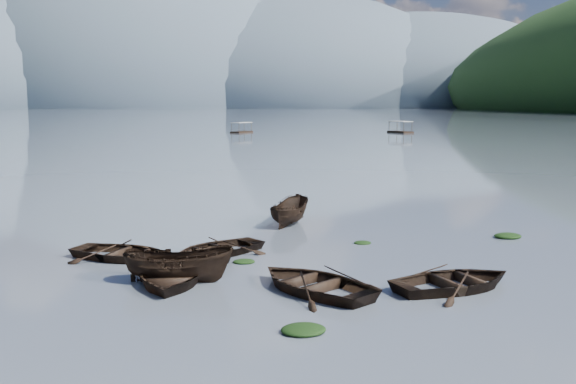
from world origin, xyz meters
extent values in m
plane|color=slate|center=(0.00, 0.00, 0.00)|extent=(2400.00, 2400.00, 0.00)
ellipsoid|color=#475666|center=(-60.00, 900.00, 0.00)|extent=(520.00, 520.00, 340.00)
ellipsoid|color=#475666|center=(140.00, 900.00, 0.00)|extent=(520.00, 520.00, 260.00)
ellipsoid|color=#475666|center=(320.00, 900.00, 0.00)|extent=(520.00, 520.00, 220.00)
imported|color=black|center=(-5.26, 4.73, 0.00)|extent=(3.71, 4.90, 0.95)
imported|color=black|center=(-4.13, 6.77, 0.00)|extent=(5.03, 5.43, 0.92)
imported|color=black|center=(-5.00, 4.64, 0.00)|extent=(4.02, 2.15, 1.47)
imported|color=black|center=(-0.60, 2.87, 0.00)|extent=(5.28, 5.65, 0.95)
imported|color=black|center=(4.04, 2.37, 0.00)|extent=(5.09, 4.18, 0.92)
imported|color=black|center=(-7.21, 8.35, 0.00)|extent=(5.26, 4.79, 0.89)
imported|color=black|center=(-3.47, 8.57, 0.00)|extent=(5.02, 4.68, 0.85)
imported|color=black|center=(0.47, 14.54, 0.00)|extent=(3.06, 4.12, 1.50)
ellipsoid|color=black|center=(-2.53, 6.98, 0.00)|extent=(0.86, 0.69, 0.19)
ellipsoid|color=black|center=(-1.65, -0.83, 0.00)|extent=(1.23, 0.98, 0.27)
ellipsoid|color=black|center=(2.91, 9.53, 0.00)|extent=(0.77, 0.65, 0.17)
ellipsoid|color=black|center=(-4.98, 7.85, 0.00)|extent=(0.86, 0.72, 0.18)
ellipsoid|color=black|center=(9.79, 9.65, 0.00)|extent=(1.26, 1.01, 0.27)
camera|label=1|loc=(-4.70, -17.06, 6.11)|focal=40.00mm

